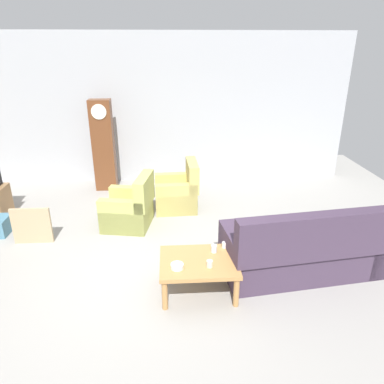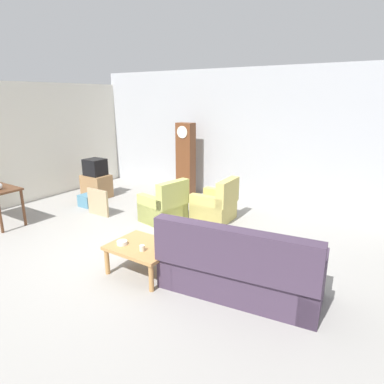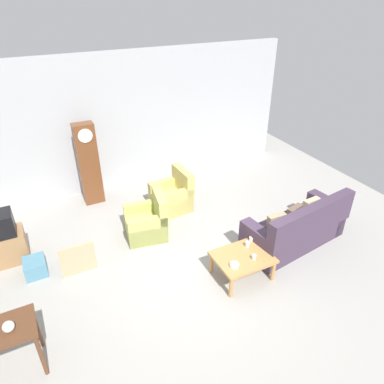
% 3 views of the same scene
% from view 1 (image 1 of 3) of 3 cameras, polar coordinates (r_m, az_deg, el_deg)
% --- Properties ---
extents(ground_plane, '(10.40, 10.40, 0.00)m').
position_cam_1_polar(ground_plane, '(5.24, -5.78, -11.38)').
color(ground_plane, '#999691').
extents(garage_door_wall, '(8.40, 0.16, 3.20)m').
position_cam_1_polar(garage_door_wall, '(8.07, -5.47, 12.98)').
color(garage_door_wall, '#ADAFB5').
rests_on(garage_door_wall, ground_plane).
extents(couch_floral, '(2.19, 1.14, 1.04)m').
position_cam_1_polar(couch_floral, '(5.06, 17.35, -8.98)').
color(couch_floral, '#423347').
rests_on(couch_floral, ground_plane).
extents(armchair_olive_near, '(0.91, 0.89, 0.92)m').
position_cam_1_polar(armchair_olive_near, '(6.20, -9.91, -2.76)').
color(armchair_olive_near, tan).
rests_on(armchair_olive_near, ground_plane).
extents(armchair_olive_far, '(0.82, 0.79, 0.92)m').
position_cam_1_polar(armchair_olive_far, '(6.78, -2.23, -0.18)').
color(armchair_olive_far, tan).
rests_on(armchair_olive_far, ground_plane).
extents(coffee_table_wood, '(0.96, 0.76, 0.44)m').
position_cam_1_polar(coffee_table_wood, '(4.52, 1.07, -11.56)').
color(coffee_table_wood, '#B27F47').
rests_on(coffee_table_wood, ground_plane).
extents(grandfather_clock, '(0.44, 0.30, 1.91)m').
position_cam_1_polar(grandfather_clock, '(7.75, -13.99, 7.20)').
color(grandfather_clock, brown).
rests_on(grandfather_clock, ground_plane).
extents(framed_picture_leaning, '(0.60, 0.05, 0.59)m').
position_cam_1_polar(framed_picture_leaning, '(6.13, -24.26, -4.95)').
color(framed_picture_leaning, tan).
rests_on(framed_picture_leaning, ground_plane).
extents(cup_white_porcelain, '(0.07, 0.07, 0.08)m').
position_cam_1_polar(cup_white_porcelain, '(4.74, 5.24, -8.42)').
color(cup_white_porcelain, white).
rests_on(cup_white_porcelain, coffee_table_wood).
extents(cup_blue_rimmed, '(0.07, 0.07, 0.10)m').
position_cam_1_polar(cup_blue_rimmed, '(4.63, 3.55, -9.03)').
color(cup_blue_rimmed, silver).
rests_on(cup_blue_rimmed, coffee_table_wood).
extents(cup_cream_tall, '(0.08, 0.08, 0.08)m').
position_cam_1_polar(cup_cream_tall, '(4.35, 2.84, -11.40)').
color(cup_cream_tall, beige).
rests_on(cup_cream_tall, coffee_table_wood).
extents(bowl_white_stacked, '(0.15, 0.15, 0.06)m').
position_cam_1_polar(bowl_white_stacked, '(4.33, -2.39, -11.77)').
color(bowl_white_stacked, white).
rests_on(bowl_white_stacked, coffee_table_wood).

